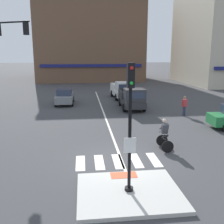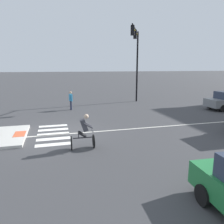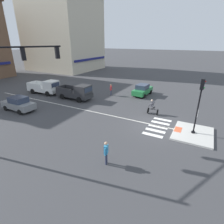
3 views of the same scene
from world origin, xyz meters
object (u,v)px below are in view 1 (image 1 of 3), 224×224
object	(u,v)px
cyclist	(165,134)
pickup_truck_white_eastbound_distant	(122,90)
car_grey_westbound_distant	(65,96)
pedestrian_waiting_far_side	(184,104)
pickup_truck_charcoal_eastbound_far	(132,99)
signal_pole	(130,117)

from	to	relation	value
cyclist	pickup_truck_white_eastbound_distant	bearing A→B (deg)	89.31
car_grey_westbound_distant	pedestrian_waiting_far_side	size ratio (longest dim) A/B	2.46
pedestrian_waiting_far_side	cyclist	bearing A→B (deg)	-118.73
pickup_truck_charcoal_eastbound_far	cyclist	bearing A→B (deg)	-91.25
signal_pole	pedestrian_waiting_far_side	size ratio (longest dim) A/B	2.80
signal_pole	cyclist	world-z (taller)	signal_pole
cyclist	pedestrian_waiting_far_side	bearing A→B (deg)	61.27
pickup_truck_charcoal_eastbound_far	pedestrian_waiting_far_side	xyz separation A→B (m)	(3.83, -3.21, 0.00)
signal_pole	cyclist	xyz separation A→B (m)	(2.77, 4.47, -2.10)
signal_pole	pickup_truck_white_eastbound_distant	distance (m)	21.28
car_grey_westbound_distant	cyclist	size ratio (longest dim) A/B	2.45
pickup_truck_white_eastbound_distant	cyclist	xyz separation A→B (m)	(-0.20, -16.51, -0.11)
pickup_truck_white_eastbound_distant	pickup_truck_charcoal_eastbound_far	bearing A→B (deg)	-89.68
signal_pole	pedestrian_waiting_far_side	bearing A→B (deg)	60.11
pickup_truck_white_eastbound_distant	cyclist	bearing A→B (deg)	-90.69
pickup_truck_charcoal_eastbound_far	cyclist	distance (m)	10.63
cyclist	pickup_truck_charcoal_eastbound_far	bearing A→B (deg)	88.75
signal_pole	pickup_truck_charcoal_eastbound_far	world-z (taller)	signal_pole
signal_pole	car_grey_westbound_distant	distance (m)	18.85
pedestrian_waiting_far_side	pickup_truck_charcoal_eastbound_far	bearing A→B (deg)	140.06
car_grey_westbound_distant	pedestrian_waiting_far_side	distance (m)	12.20
pickup_truck_charcoal_eastbound_far	cyclist	size ratio (longest dim) A/B	3.05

